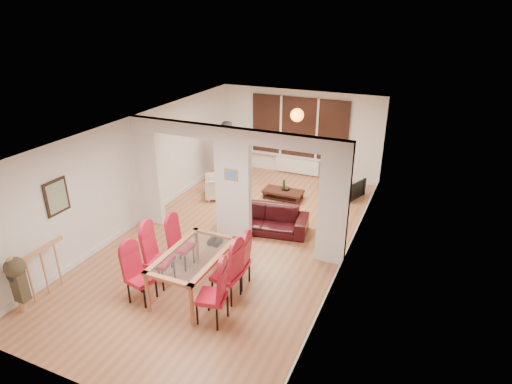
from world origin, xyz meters
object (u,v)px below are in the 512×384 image
Objects in this scene: dining_table at (195,273)px; dining_chair_rc at (237,261)px; dining_chair_ra at (212,292)px; dining_chair_rb at (226,272)px; dining_chair_la at (141,275)px; dining_chair_lc at (181,244)px; dining_chair_lb at (159,257)px; bottle at (284,184)px; person at (226,154)px; television at (354,190)px; sofa at (264,219)px; bowl at (286,188)px; armchair at (218,187)px; coffee_table at (283,194)px.

dining_table is 0.81m from dining_chair_rc.
dining_chair_rb is at bearing 82.56° from dining_chair_ra.
dining_chair_ra is at bearing -80.21° from dining_chair_rb.
dining_chair_la is at bearing 167.98° from dining_chair_ra.
dining_chair_lc is (0.05, 1.22, -0.01)m from dining_chair_la.
dining_chair_lb reaches higher than dining_chair_lc.
dining_chair_ra is 3.83× the size of bottle.
dining_chair_rc is at bearing 51.84° from person.
dining_chair_lb is 0.67m from dining_chair_lc.
television is (2.54, 5.38, -0.32)m from dining_chair_lb.
person reaches higher than dining_table.
person is 3.73m from television.
dining_chair_lc is at bearing 137.20° from dining_table.
dining_table is 1.65× the size of dining_chair_rc.
dining_table reaches higher than bottle.
sofa is 6.87× the size of bottle.
dining_table is at bearing -104.99° from sofa.
person reaches higher than dining_chair_lb.
sofa is 8.86× the size of bowl.
dining_table is 5.82× the size of bottle.
person reaches higher than bottle.
dining_chair_rb is 3.81× the size of bottle.
dining_table is 4.59m from bottle.
dining_chair_ra is 5.95m from person.
dining_table is at bearing -178.55° from television.
television is at bearing 66.36° from dining_chair_ra.
dining_chair_lb reaches higher than dining_chair_rc.
bowl is at bearing 93.74° from dining_chair_la.
armchair is 0.65× the size of coffee_table.
dining_chair_la is 3.42m from sofa.
coffee_table is at bearing 81.53° from dining_chair_lc.
bottle is (-0.58, 4.54, -0.17)m from dining_chair_rb.
dining_chair_lb is 1.46m from dining_chair_rc.
dining_chair_ra is 3.28m from sofa.
dining_chair_lb reaches higher than dining_chair_la.
sofa is 3.05m from person.
bottle is (-0.64, 5.17, -0.17)m from dining_chair_ra.
dining_chair_ra is at bearing -170.59° from television.
person is at bearing 114.06° from dining_chair_la.
dining_chair_rc is at bearing 51.90° from dining_chair_la.
bowl is (1.71, 0.73, -0.04)m from armchair.
dining_chair_rb is 2.65m from sofa.
dining_chair_rb is at bearing 38.35° from dining_chair_la.
sofa is at bearing 66.39° from person.
person is at bearing 173.58° from bottle.
sofa is 2.91× the size of armchair.
dining_chair_lb is at bearing -99.81° from coffee_table.
armchair reaches higher than sofa.
bowl is at bearing 92.48° from dining_chair_rc.
armchair is 3.05× the size of bowl.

